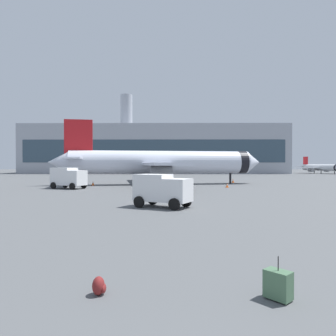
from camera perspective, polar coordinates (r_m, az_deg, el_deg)
airplane_at_gate at (r=52.73m, az=-1.33°, el=1.00°), size 35.65×32.34×10.50m
airplane_taxiing at (r=124.05m, az=25.67°, el=0.08°), size 18.91×20.79×6.16m
service_truck at (r=45.84m, az=-17.54°, el=-1.56°), size 5.28×4.08×2.90m
cargo_van at (r=24.96m, az=-1.09°, el=-3.79°), size 4.83×3.89×2.60m
safety_cone_near at (r=59.01m, az=11.63°, el=-2.24°), size 0.44×0.44×0.74m
safety_cone_mid at (r=51.62m, az=-13.37°, el=-2.69°), size 0.44×0.44×0.71m
safety_cone_far at (r=46.76m, az=10.61°, el=-3.09°), size 0.44×0.44×0.62m
rolling_suitcase at (r=8.91m, az=19.23°, el=-19.20°), size 0.73×0.74×1.10m
traveller_backpack at (r=8.99m, az=-12.33°, el=-20.07°), size 0.36×0.40×0.48m
terminal_building at (r=119.27m, az=-2.39°, el=3.33°), size 94.69×21.91×29.41m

